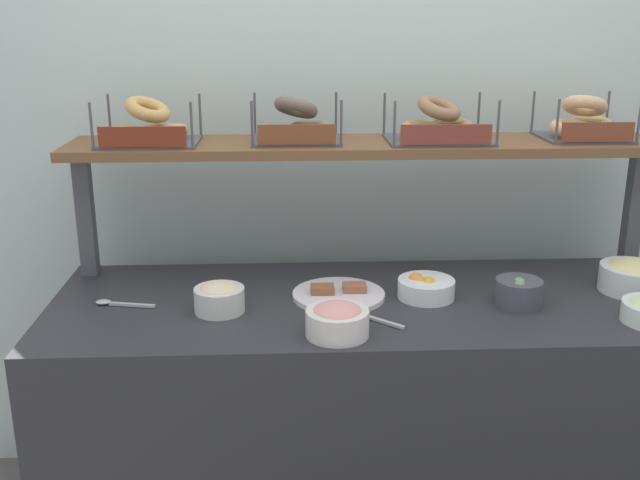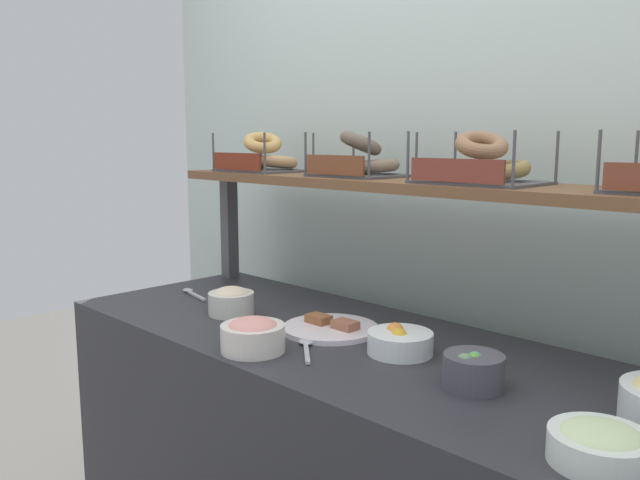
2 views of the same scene
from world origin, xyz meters
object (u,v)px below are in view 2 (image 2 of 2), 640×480
(bowl_scallion_spread, at_px, (600,445))
(serving_spoon_by_edge, at_px, (306,347))
(bowl_lox_spread, at_px, (253,335))
(bagel_basket_poppy, at_px, (359,161))
(bowl_potato_salad, at_px, (231,301))
(bagel_basket_everything, at_px, (479,166))
(bowl_veggie_mix, at_px, (473,370))
(serving_plate_white, at_px, (331,328))
(serving_spoon_near_plate, at_px, (191,293))
(bagel_basket_sesame, at_px, (262,159))
(bowl_fruit_salad, at_px, (400,341))

(bowl_scallion_spread, height_order, serving_spoon_by_edge, bowl_scallion_spread)
(bowl_scallion_spread, distance_m, serving_spoon_by_edge, 0.79)
(bowl_lox_spread, bearing_deg, bagel_basket_poppy, 100.52)
(bowl_potato_salad, height_order, bagel_basket_everything, bagel_basket_everything)
(serving_spoon_by_edge, relative_size, bagel_basket_everything, 0.45)
(serving_spoon_by_edge, bearing_deg, bagel_basket_everything, 57.25)
(bagel_basket_poppy, bearing_deg, bowl_veggie_mix, -27.91)
(bowl_scallion_spread, bearing_deg, bowl_veggie_mix, 156.92)
(bowl_potato_salad, relative_size, serving_spoon_by_edge, 0.99)
(bowl_lox_spread, height_order, bagel_basket_everything, bagel_basket_everything)
(serving_plate_white, bearing_deg, serving_spoon_near_plate, -176.86)
(serving_spoon_near_plate, xyz_separation_m, bagel_basket_sesame, (0.08, 0.27, 0.47))
(bowl_veggie_mix, bearing_deg, bagel_basket_sesame, 163.83)
(bowl_lox_spread, distance_m, bowl_potato_salad, 0.37)
(serving_spoon_near_plate, xyz_separation_m, bagel_basket_everything, (0.98, 0.27, 0.47))
(serving_plate_white, relative_size, bagel_basket_poppy, 1.01)
(bowl_veggie_mix, height_order, serving_plate_white, bowl_veggie_mix)
(bowl_potato_salad, distance_m, bagel_basket_sesame, 0.59)
(serving_spoon_near_plate, xyz_separation_m, bagel_basket_poppy, (0.53, 0.29, 0.47))
(bowl_lox_spread, distance_m, bagel_basket_sesame, 0.86)
(bowl_lox_spread, distance_m, bowl_veggie_mix, 0.57)
(bowl_potato_salad, distance_m, bagel_basket_poppy, 0.60)
(bagel_basket_everything, bearing_deg, bowl_veggie_mix, -58.50)
(bowl_lox_spread, relative_size, serving_plate_white, 0.61)
(serving_spoon_by_edge, relative_size, bagel_basket_poppy, 0.53)
(bowl_lox_spread, bearing_deg, serving_spoon_by_edge, 48.42)
(bowl_potato_salad, distance_m, serving_spoon_by_edge, 0.43)
(bowl_veggie_mix, xyz_separation_m, bowl_fruit_salad, (-0.26, 0.07, -0.01))
(bowl_potato_salad, xyz_separation_m, serving_spoon_near_plate, (-0.31, 0.06, -0.04))
(bagel_basket_sesame, distance_m, bagel_basket_poppy, 0.46)
(bowl_potato_salad, relative_size, serving_spoon_near_plate, 0.80)
(bowl_fruit_salad, xyz_separation_m, serving_plate_white, (-0.26, 0.01, -0.02))
(serving_spoon_by_edge, height_order, bagel_basket_sesame, bagel_basket_sesame)
(bowl_veggie_mix, bearing_deg, bowl_scallion_spread, -23.08)
(serving_plate_white, bearing_deg, bowl_veggie_mix, -9.07)
(bowl_potato_salad, height_order, serving_plate_white, bowl_potato_salad)
(bowl_lox_spread, distance_m, bagel_basket_poppy, 0.69)
(bowl_veggie_mix, xyz_separation_m, bowl_potato_salad, (-0.87, -0.01, 0.00))
(bowl_scallion_spread, height_order, bagel_basket_sesame, bagel_basket_sesame)
(bowl_veggie_mix, bearing_deg, bagel_basket_everything, 121.50)
(bagel_basket_sesame, bearing_deg, bagel_basket_everything, -0.06)
(bowl_veggie_mix, distance_m, bowl_fruit_salad, 0.27)
(bowl_lox_spread, bearing_deg, serving_spoon_near_plate, 159.70)
(serving_spoon_near_plate, xyz_separation_m, serving_spoon_by_edge, (0.72, -0.13, 0.00))
(bagel_basket_poppy, bearing_deg, bowl_fruit_salad, -35.27)
(bowl_fruit_salad, relative_size, serving_spoon_by_edge, 1.17)
(bowl_veggie_mix, xyz_separation_m, serving_plate_white, (-0.52, 0.08, -0.03))
(bowl_veggie_mix, bearing_deg, bowl_potato_salad, -179.45)
(bowl_lox_spread, height_order, bagel_basket_sesame, bagel_basket_sesame)
(bowl_scallion_spread, bearing_deg, serving_plate_white, 165.20)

